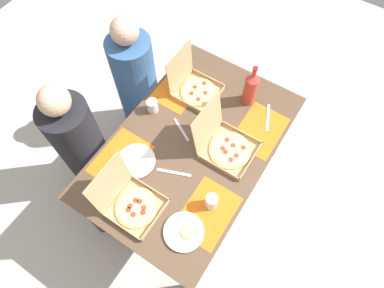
{
  "coord_description": "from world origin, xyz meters",
  "views": [
    {
      "loc": [
        -0.83,
        -0.54,
        2.59
      ],
      "look_at": [
        0.0,
        0.0,
        0.76
      ],
      "focal_mm": 31.08,
      "sensor_mm": 36.0,
      "label": 1
    }
  ],
  "objects_px": {
    "plate_far_left": "(184,232)",
    "diner_right_seat": "(137,85)",
    "pizza_box_corner_right": "(194,87)",
    "pizza_box_corner_left": "(225,144)",
    "cup_red": "(211,202)",
    "plate_near_left": "(136,161)",
    "cup_spare": "(152,106)",
    "diner_left_seat": "(82,146)",
    "soda_bottle": "(250,88)",
    "pizza_box_center": "(131,202)"
  },
  "relations": [
    {
      "from": "plate_far_left",
      "to": "pizza_box_corner_left",
      "type": "bearing_deg",
      "value": 7.74
    },
    {
      "from": "pizza_box_center",
      "to": "diner_left_seat",
      "type": "relative_size",
      "value": 0.27
    },
    {
      "from": "pizza_box_corner_right",
      "to": "diner_right_seat",
      "type": "relative_size",
      "value": 0.27
    },
    {
      "from": "pizza_box_corner_left",
      "to": "plate_near_left",
      "type": "height_order",
      "value": "pizza_box_corner_left"
    },
    {
      "from": "plate_far_left",
      "to": "diner_right_seat",
      "type": "xyz_separation_m",
      "value": [
        0.8,
        0.98,
        -0.25
      ]
    },
    {
      "from": "plate_near_left",
      "to": "cup_red",
      "type": "relative_size",
      "value": 2.13
    },
    {
      "from": "plate_far_left",
      "to": "plate_near_left",
      "type": "bearing_deg",
      "value": 67.51
    },
    {
      "from": "plate_near_left",
      "to": "cup_spare",
      "type": "distance_m",
      "value": 0.39
    },
    {
      "from": "pizza_box_corner_right",
      "to": "pizza_box_corner_left",
      "type": "relative_size",
      "value": 0.9
    },
    {
      "from": "cup_spare",
      "to": "cup_red",
      "type": "bearing_deg",
      "value": -117.88
    },
    {
      "from": "pizza_box_corner_left",
      "to": "plate_far_left",
      "type": "bearing_deg",
      "value": -172.26
    },
    {
      "from": "cup_spare",
      "to": "diner_left_seat",
      "type": "relative_size",
      "value": 0.08
    },
    {
      "from": "pizza_box_corner_right",
      "to": "cup_spare",
      "type": "relative_size",
      "value": 3.45
    },
    {
      "from": "cup_red",
      "to": "cup_spare",
      "type": "bearing_deg",
      "value": 62.12
    },
    {
      "from": "diner_left_seat",
      "to": "pizza_box_center",
      "type": "bearing_deg",
      "value": -106.81
    },
    {
      "from": "plate_near_left",
      "to": "diner_right_seat",
      "type": "xyz_separation_m",
      "value": [
        0.61,
        0.5,
        -0.25
      ]
    },
    {
      "from": "pizza_box_corner_left",
      "to": "soda_bottle",
      "type": "distance_m",
      "value": 0.41
    },
    {
      "from": "pizza_box_corner_left",
      "to": "diner_left_seat",
      "type": "bearing_deg",
      "value": 114.12
    },
    {
      "from": "pizza_box_corner_right",
      "to": "pizza_box_center",
      "type": "bearing_deg",
      "value": -170.98
    },
    {
      "from": "soda_bottle",
      "to": "diner_right_seat",
      "type": "distance_m",
      "value": 0.95
    },
    {
      "from": "plate_near_left",
      "to": "cup_spare",
      "type": "xyz_separation_m",
      "value": [
        0.36,
        0.14,
        0.04
      ]
    },
    {
      "from": "pizza_box_corner_left",
      "to": "cup_red",
      "type": "distance_m",
      "value": 0.38
    },
    {
      "from": "soda_bottle",
      "to": "cup_red",
      "type": "distance_m",
      "value": 0.78
    },
    {
      "from": "plate_near_left",
      "to": "cup_red",
      "type": "bearing_deg",
      "value": -88.52
    },
    {
      "from": "pizza_box_corner_left",
      "to": "soda_bottle",
      "type": "bearing_deg",
      "value": 7.46
    },
    {
      "from": "pizza_box_corner_left",
      "to": "plate_far_left",
      "type": "distance_m",
      "value": 0.58
    },
    {
      "from": "pizza_box_center",
      "to": "diner_right_seat",
      "type": "relative_size",
      "value": 0.27
    },
    {
      "from": "cup_spare",
      "to": "soda_bottle",
      "type": "bearing_deg",
      "value": -50.32
    },
    {
      "from": "cup_red",
      "to": "diner_right_seat",
      "type": "relative_size",
      "value": 0.09
    },
    {
      "from": "plate_near_left",
      "to": "cup_red",
      "type": "xyz_separation_m",
      "value": [
        0.01,
        -0.52,
        0.05
      ]
    },
    {
      "from": "pizza_box_center",
      "to": "diner_right_seat",
      "type": "distance_m",
      "value": 1.1
    },
    {
      "from": "diner_left_seat",
      "to": "diner_right_seat",
      "type": "distance_m",
      "value": 0.64
    },
    {
      "from": "plate_far_left",
      "to": "cup_red",
      "type": "height_order",
      "value": "cup_red"
    },
    {
      "from": "pizza_box_corner_left",
      "to": "diner_right_seat",
      "type": "distance_m",
      "value": 0.98
    },
    {
      "from": "soda_bottle",
      "to": "diner_left_seat",
      "type": "bearing_deg",
      "value": 133.29
    },
    {
      "from": "cup_spare",
      "to": "cup_red",
      "type": "relative_size",
      "value": 0.81
    },
    {
      "from": "pizza_box_corner_left",
      "to": "pizza_box_center",
      "type": "bearing_deg",
      "value": 156.83
    },
    {
      "from": "pizza_box_corner_left",
      "to": "plate_near_left",
      "type": "bearing_deg",
      "value": 132.62
    },
    {
      "from": "plate_near_left",
      "to": "pizza_box_corner_right",
      "type": "bearing_deg",
      "value": -0.56
    },
    {
      "from": "plate_far_left",
      "to": "cup_red",
      "type": "relative_size",
      "value": 2.03
    },
    {
      "from": "pizza_box_corner_left",
      "to": "plate_near_left",
      "type": "distance_m",
      "value": 0.55
    },
    {
      "from": "diner_left_seat",
      "to": "soda_bottle",
      "type": "bearing_deg",
      "value": -46.71
    },
    {
      "from": "pizza_box_corner_right",
      "to": "diner_left_seat",
      "type": "relative_size",
      "value": 0.27
    },
    {
      "from": "plate_far_left",
      "to": "diner_right_seat",
      "type": "height_order",
      "value": "diner_right_seat"
    },
    {
      "from": "cup_red",
      "to": "plate_near_left",
      "type": "bearing_deg",
      "value": 91.48
    },
    {
      "from": "pizza_box_corner_left",
      "to": "cup_red",
      "type": "relative_size",
      "value": 3.12
    },
    {
      "from": "plate_far_left",
      "to": "cup_red",
      "type": "xyz_separation_m",
      "value": [
        0.21,
        -0.04,
        0.05
      ]
    },
    {
      "from": "pizza_box_corner_right",
      "to": "cup_spare",
      "type": "distance_m",
      "value": 0.31
    },
    {
      "from": "plate_near_left",
      "to": "plate_far_left",
      "type": "height_order",
      "value": "plate_far_left"
    },
    {
      "from": "pizza_box_corner_right",
      "to": "pizza_box_corner_left",
      "type": "height_order",
      "value": "pizza_box_corner_left"
    }
  ]
}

